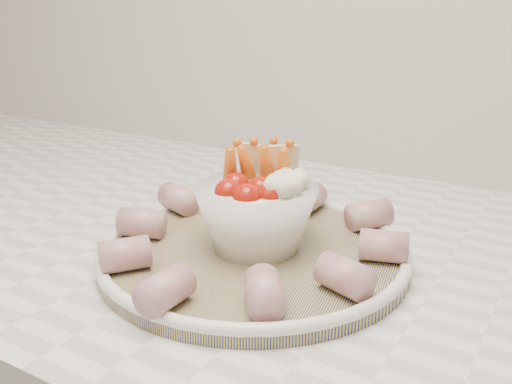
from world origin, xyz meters
The scene contains 3 objects.
serving_platter centered at (-0.06, 1.38, 0.93)m, with size 0.37×0.37×0.02m.
veggie_bowl centered at (-0.06, 1.39, 0.98)m, with size 0.12×0.13×0.11m.
cured_meat_rolls centered at (-0.06, 1.38, 0.95)m, with size 0.31×0.31×0.03m.
Camera 1 is at (0.22, 0.93, 1.18)m, focal length 40.00 mm.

